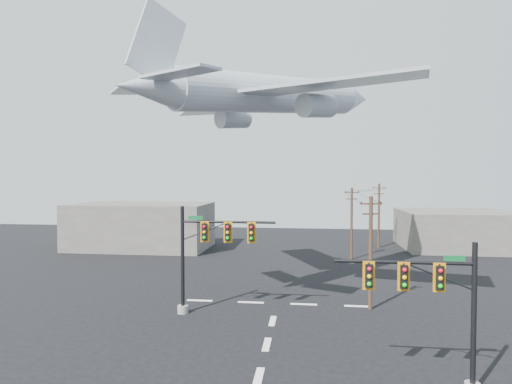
# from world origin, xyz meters

# --- Properties ---
(ground) EXTENTS (120.00, 120.00, 0.00)m
(ground) POSITION_xyz_m (0.00, 0.00, 0.00)
(ground) COLOR black
(ground) RESTS_ON ground
(lane_markings) EXTENTS (14.00, 21.20, 0.01)m
(lane_markings) POSITION_xyz_m (0.00, 5.33, 0.01)
(lane_markings) COLOR white
(lane_markings) RESTS_ON ground
(signal_mast_near) EXTENTS (6.38, 0.74, 6.72)m
(signal_mast_near) POSITION_xyz_m (8.03, -0.47, 3.80)
(signal_mast_near) COLOR gray
(signal_mast_near) RESTS_ON ground
(signal_mast_far) EXTENTS (6.90, 0.83, 7.54)m
(signal_mast_far) POSITION_xyz_m (-4.77, 8.84, 4.24)
(signal_mast_far) COLOR gray
(signal_mast_far) RESTS_ON ground
(utility_pole_a) EXTENTS (1.62, 0.49, 8.19)m
(utility_pole_a) POSITION_xyz_m (6.78, 11.33, 4.29)
(utility_pole_a) COLOR #4E3121
(utility_pole_a) RESTS_ON ground
(utility_pole_b) EXTENTS (1.68, 0.36, 8.34)m
(utility_pole_b) POSITION_xyz_m (7.30, 30.36, 4.36)
(utility_pole_b) COLOR #4E3121
(utility_pole_b) RESTS_ON ground
(utility_pole_c) EXTENTS (1.77, 0.46, 8.69)m
(utility_pole_c) POSITION_xyz_m (11.80, 39.31, 4.55)
(utility_pole_c) COLOR #4E3121
(utility_pole_c) RESTS_ON ground
(power_lines) EXTENTS (6.57, 27.99, 0.25)m
(power_lines) POSITION_xyz_m (7.90, 25.67, 7.74)
(power_lines) COLOR black
(airliner) EXTENTS (21.62, 23.12, 6.93)m
(airliner) POSITION_xyz_m (-0.43, 13.68, 15.98)
(airliner) COLOR #B0B7BD
(building_left) EXTENTS (18.00, 10.00, 6.00)m
(building_left) POSITION_xyz_m (-20.00, 35.00, 3.00)
(building_left) COLOR slate
(building_left) RESTS_ON ground
(building_right) EXTENTS (14.00, 12.00, 5.00)m
(building_right) POSITION_xyz_m (22.00, 40.00, 2.50)
(building_right) COLOR slate
(building_right) RESTS_ON ground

